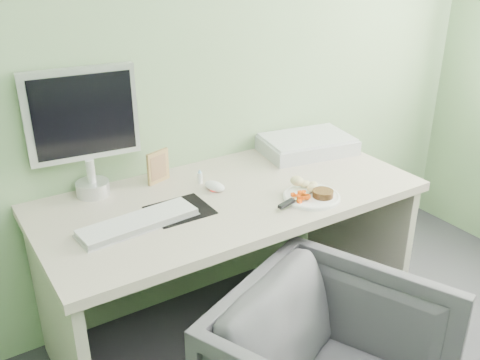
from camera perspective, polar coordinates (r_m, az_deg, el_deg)
wall_back at (r=2.37m, az=-6.10°, el=15.66°), size 3.50×0.00×3.50m
desk at (r=2.33m, az=-1.03°, el=-5.47°), size 1.60×0.75×0.73m
plate at (r=2.22m, az=7.64°, el=-1.79°), size 0.23×0.23×0.01m
steak at (r=2.21m, az=8.84°, el=-1.44°), size 0.10×0.10×0.03m
potato_pile at (r=2.26m, az=7.28°, el=-0.28°), size 0.12×0.11×0.06m
carrot_heap at (r=2.17m, az=6.55°, el=-1.62°), size 0.07×0.06×0.04m
steak_knife at (r=2.14m, az=5.56°, el=-2.22°), size 0.22×0.08×0.02m
mousepad at (r=2.12m, az=-6.45°, el=-3.20°), size 0.23×0.21×0.00m
keyboard at (r=2.03m, az=-10.78°, el=-4.39°), size 0.46×0.17×0.02m
computer_mouse at (r=2.26m, az=-2.72°, el=-0.65°), size 0.08×0.12×0.04m
photo_frame at (r=2.34m, az=-8.73°, el=1.41°), size 0.11×0.05×0.14m
eyedrop_bottle at (r=2.33m, az=-4.31°, el=0.35°), size 0.02×0.02×0.07m
scanner at (r=2.68m, az=7.12°, el=3.73°), size 0.49×0.37×0.07m
monitor at (r=2.22m, az=-16.35°, el=5.59°), size 0.44×0.14×0.53m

